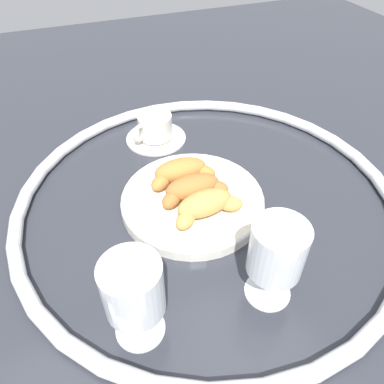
% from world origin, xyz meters
% --- Properties ---
extents(ground_plane, '(2.20, 2.20, 0.00)m').
position_xyz_m(ground_plane, '(0.00, 0.00, 0.00)').
color(ground_plane, '#2D3038').
extents(table_chrome_rim, '(0.70, 0.70, 0.02)m').
position_xyz_m(table_chrome_rim, '(0.00, 0.00, 0.01)').
color(table_chrome_rim, silver).
rests_on(table_chrome_rim, ground_plane).
extents(pastry_plate, '(0.26, 0.26, 0.02)m').
position_xyz_m(pastry_plate, '(0.03, -0.00, 0.01)').
color(pastry_plate, silver).
rests_on(pastry_plate, ground_plane).
extents(croissant_large, '(0.14, 0.06, 0.04)m').
position_xyz_m(croissant_large, '(0.03, -0.05, 0.04)').
color(croissant_large, '#BC7A38').
rests_on(croissant_large, pastry_plate).
extents(croissant_small, '(0.14, 0.06, 0.04)m').
position_xyz_m(croissant_small, '(0.03, 0.00, 0.04)').
color(croissant_small, '#AD6B33').
rests_on(croissant_small, pastry_plate).
extents(croissant_extra, '(0.14, 0.07, 0.04)m').
position_xyz_m(croissant_extra, '(0.03, 0.05, 0.04)').
color(croissant_extra, '#D6994C').
rests_on(croissant_extra, pastry_plate).
extents(coffee_cup_near, '(0.14, 0.14, 0.06)m').
position_xyz_m(coffee_cup_near, '(0.03, -0.23, 0.03)').
color(coffee_cup_near, silver).
rests_on(coffee_cup_near, ground_plane).
extents(juice_glass_left, '(0.08, 0.08, 0.14)m').
position_xyz_m(juice_glass_left, '(-0.01, 0.21, 0.10)').
color(juice_glass_left, white).
rests_on(juice_glass_left, ground_plane).
extents(juice_glass_right, '(0.08, 0.08, 0.14)m').
position_xyz_m(juice_glass_right, '(0.18, 0.20, 0.09)').
color(juice_glass_right, white).
rests_on(juice_glass_right, ground_plane).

